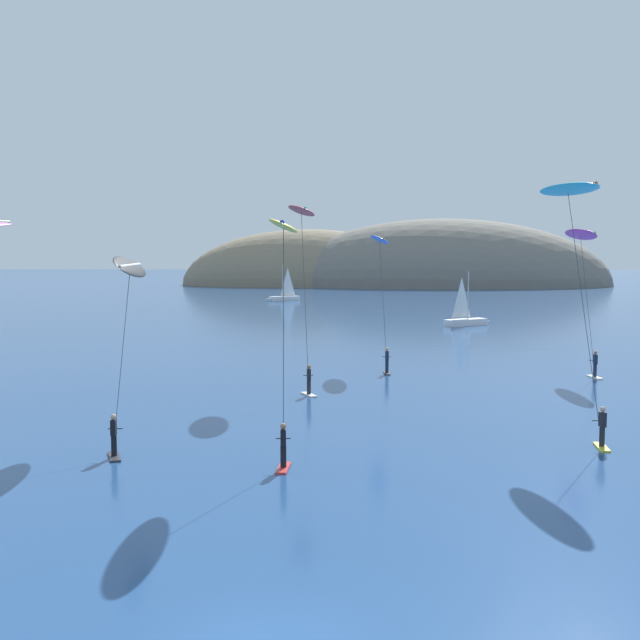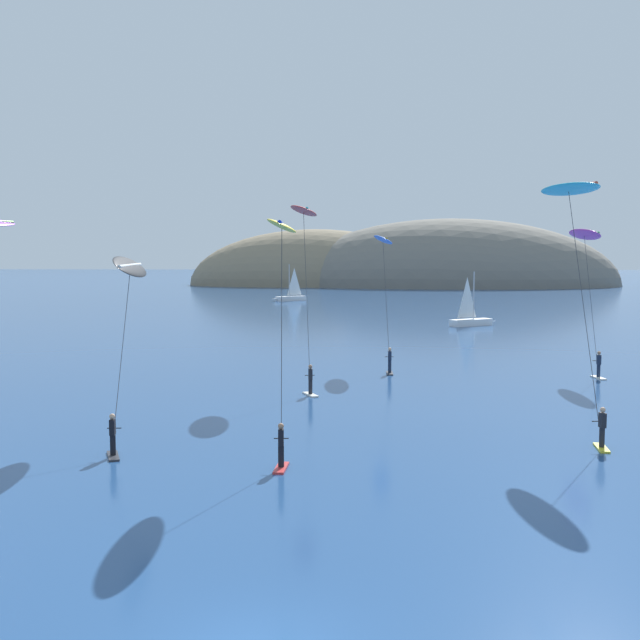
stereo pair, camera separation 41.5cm
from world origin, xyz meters
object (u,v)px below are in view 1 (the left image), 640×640
at_px(kitesurfer_magenta, 582,245).
at_px(kitesurfer_cyan, 570,208).
at_px(sailboat_near, 468,319).
at_px(kitesurfer_red, 302,224).
at_px(sailboat_far, 283,297).
at_px(kitesurfer_blue, 380,249).
at_px(kitesurfer_yellow, 283,244).
at_px(kitesurfer_black, 129,279).

bearing_deg(kitesurfer_magenta, kitesurfer_cyan, -108.03).
height_order(sailboat_near, kitesurfer_red, kitesurfer_red).
height_order(sailboat_far, kitesurfer_red, kitesurfer_red).
distance_m(kitesurfer_cyan, kitesurfer_blue, 21.83).
distance_m(sailboat_near, kitesurfer_cyan, 49.81).
bearing_deg(kitesurfer_magenta, kitesurfer_red, -161.09).
relative_size(kitesurfer_cyan, kitesurfer_blue, 1.21).
distance_m(kitesurfer_blue, kitesurfer_red, 10.47).
bearing_deg(sailboat_near, kitesurfer_cyan, -93.83).
distance_m(sailboat_far, kitesurfer_magenta, 75.72).
bearing_deg(sailboat_far, kitesurfer_yellow, -85.74).
height_order(sailboat_far, kitesurfer_yellow, kitesurfer_yellow).
relative_size(kitesurfer_black, kitesurfer_yellow, 0.89).
height_order(kitesurfer_cyan, kitesurfer_red, kitesurfer_cyan).
bearing_deg(kitesurfer_black, kitesurfer_cyan, 3.88).
bearing_deg(sailboat_near, kitesurfer_black, -114.21).
relative_size(kitesurfer_blue, kitesurfer_yellow, 0.98).
bearing_deg(sailboat_far, sailboat_near, -60.49).
bearing_deg(kitesurfer_red, sailboat_near, 67.29).
xyz_separation_m(kitesurfer_red, kitesurfer_black, (-6.88, -12.70, -2.72)).
height_order(kitesurfer_cyan, kitesurfer_yellow, kitesurfer_cyan).
xyz_separation_m(sailboat_far, kitesurfer_red, (6.87, -77.27, 8.85)).
xyz_separation_m(sailboat_near, kitesurfer_cyan, (-3.27, -48.84, 9.21)).
bearing_deg(sailboat_far, kitesurfer_cyan, -77.74).
xyz_separation_m(sailboat_near, kitesurfer_black, (-22.55, -50.15, 6.13)).
xyz_separation_m(sailboat_near, kitesurfer_yellow, (-15.55, -54.02, 7.58)).
distance_m(sailboat_far, kitesurfer_blue, 69.63).
height_order(kitesurfer_blue, kitesurfer_black, kitesurfer_blue).
height_order(kitesurfer_blue, kitesurfer_yellow, kitesurfer_yellow).
relative_size(kitesurfer_magenta, kitesurfer_red, 0.88).
height_order(sailboat_near, sailboat_far, same).
relative_size(kitesurfer_cyan, kitesurfer_magenta, 1.16).
distance_m(kitesurfer_cyan, kitesurfer_magenta, 18.58).
relative_size(kitesurfer_red, kitesurfer_black, 1.29).
relative_size(kitesurfer_blue, kitesurfer_magenta, 0.96).
xyz_separation_m(sailboat_far, kitesurfer_magenta, (25.00, -71.06, 7.69)).
bearing_deg(kitesurfer_blue, kitesurfer_magenta, -12.29).
bearing_deg(kitesurfer_red, kitesurfer_black, -118.43).
distance_m(kitesurfer_cyan, kitesurfer_black, 19.56).
height_order(kitesurfer_magenta, kitesurfer_red, kitesurfer_red).
bearing_deg(kitesurfer_red, kitesurfer_blue, 61.01).
xyz_separation_m(kitesurfer_blue, kitesurfer_yellow, (-4.90, -25.63, 0.20)).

